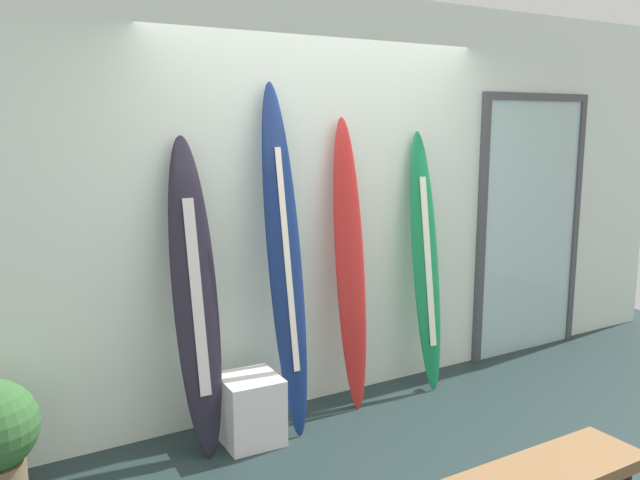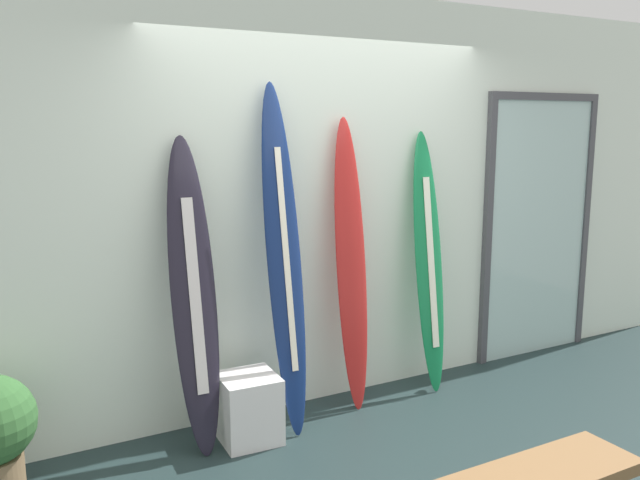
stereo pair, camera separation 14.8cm
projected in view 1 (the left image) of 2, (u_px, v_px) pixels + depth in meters
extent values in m
cube|color=#1F3031|center=(434.00, 474.00, 3.73)|extent=(8.00, 8.00, 0.04)
cube|color=white|center=(317.00, 202.00, 4.58)|extent=(7.20, 0.20, 2.80)
ellipsoid|color=black|center=(195.00, 297.00, 3.85)|extent=(0.29, 0.43, 1.88)
cube|color=beige|center=(197.00, 297.00, 3.82)|extent=(0.08, 0.23, 1.13)
cone|color=black|center=(206.00, 428.00, 3.89)|extent=(0.07, 0.09, 0.11)
ellipsoid|color=navy|center=(285.00, 259.00, 4.10)|extent=(0.24, 0.47, 2.20)
cube|color=#EFE6CC|center=(287.00, 259.00, 4.07)|extent=(0.05, 0.26, 1.37)
cone|color=black|center=(295.00, 403.00, 4.16)|extent=(0.07, 0.09, 0.11)
ellipsoid|color=red|center=(350.00, 265.00, 4.46)|extent=(0.23, 0.31, 1.98)
ellipsoid|color=#167E46|center=(425.00, 262.00, 4.80)|extent=(0.24, 0.34, 1.89)
cube|color=white|center=(428.00, 262.00, 4.77)|extent=(0.06, 0.19, 1.22)
cone|color=black|center=(429.00, 366.00, 4.87)|extent=(0.07, 0.08, 0.11)
cube|color=white|center=(250.00, 409.00, 4.04)|extent=(0.36, 0.36, 0.42)
cube|color=silver|center=(530.00, 229.00, 5.55)|extent=(1.07, 0.02, 2.12)
cube|color=#47474C|center=(481.00, 234.00, 5.27)|extent=(0.06, 0.06, 2.12)
cube|color=#47474C|center=(574.00, 224.00, 5.84)|extent=(0.06, 0.06, 2.12)
cube|color=#47474C|center=(537.00, 97.00, 5.36)|extent=(1.19, 0.06, 0.06)
cube|color=brown|center=(544.00, 475.00, 2.85)|extent=(1.03, 0.33, 0.06)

